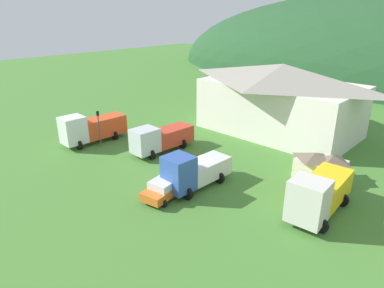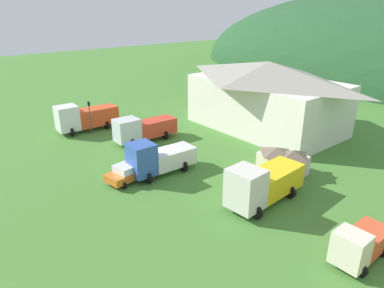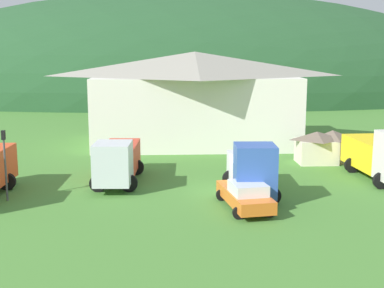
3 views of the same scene
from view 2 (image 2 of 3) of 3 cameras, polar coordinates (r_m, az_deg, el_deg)
ground_plane at (r=35.63m, az=-5.59°, el=-3.77°), size 200.00×200.00×0.00m
depot_building at (r=46.45m, az=12.05°, el=7.82°), size 20.05×12.01×8.73m
play_shed_cream at (r=35.06m, az=13.53°, el=-2.39°), size 3.24×2.66×2.54m
play_shed_pink at (r=34.76m, az=16.03°, el=-2.86°), size 2.43×2.79×2.54m
heavy_rig_white at (r=47.24m, az=-17.10°, el=4.22°), size 3.30×7.84×3.64m
tow_truck_silver at (r=41.92m, az=-8.06°, el=2.52°), size 3.27×7.67×3.16m
box_truck_blue at (r=33.46m, az=-5.68°, el=-2.30°), size 3.24×6.81×3.56m
flatbed_truck_yellow at (r=29.07m, az=11.33°, el=-6.29°), size 3.66×7.76×3.73m
light_truck_cream at (r=25.22m, az=25.55°, el=-14.44°), size 2.49×4.78×2.57m
service_pickup_orange at (r=33.24m, az=-9.81°, el=-4.37°), size 2.94×5.44×1.66m
traffic_light_west at (r=45.40m, az=-16.28°, el=4.63°), size 0.20×0.32×4.26m
traffic_cone_near_pickup at (r=36.62m, az=-0.58°, el=-2.93°), size 0.36×0.36×0.46m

